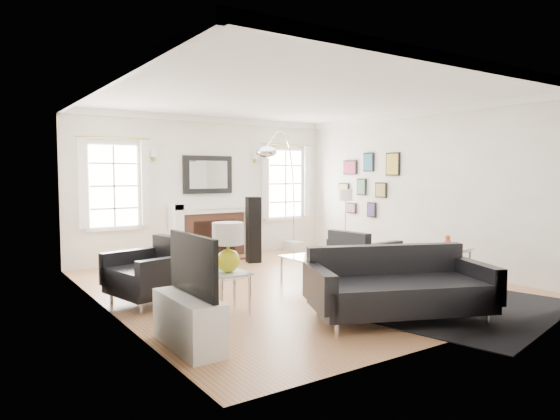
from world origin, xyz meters
TOP-DOWN VIEW (x-y plane):
  - floor at (0.00, 0.00)m, footprint 6.00×6.00m
  - back_wall at (0.00, 3.00)m, footprint 5.50×0.04m
  - front_wall at (0.00, -3.00)m, footprint 5.50×0.04m
  - left_wall at (-2.75, 0.00)m, footprint 0.04×6.00m
  - right_wall at (2.75, 0.00)m, footprint 0.04×6.00m
  - ceiling at (0.00, 0.00)m, footprint 5.50×6.00m
  - crown_molding at (0.00, 0.00)m, footprint 5.50×6.00m
  - fireplace at (0.00, 2.79)m, footprint 1.70×0.69m
  - mantel_mirror at (0.00, 2.95)m, footprint 1.05×0.07m
  - window_left at (-1.85, 2.95)m, footprint 1.24×0.15m
  - window_right at (1.85, 2.95)m, footprint 1.24×0.15m
  - gallery_wall at (2.72, 1.30)m, footprint 0.04×1.73m
  - tv_unit at (-2.44, -1.70)m, footprint 0.35×1.00m
  - area_rug at (0.92, -2.22)m, footprint 3.09×2.76m
  - sofa at (-0.08, -2.15)m, footprint 2.24×1.64m
  - armchair_left at (-2.13, 0.11)m, footprint 1.10×1.18m
  - armchair_right at (1.23, -0.16)m, footprint 0.91×1.00m
  - coffee_table at (0.36, -0.15)m, footprint 0.91×0.91m
  - side_table_left at (-1.58, -0.88)m, footprint 0.45×0.45m
  - nesting_table at (1.50, -1.62)m, footprint 0.57×0.48m
  - gourd_lamp at (-1.58, -0.88)m, footprint 0.37×0.37m
  - orange_vase at (1.50, -1.62)m, footprint 0.10×0.10m
  - arc_floor_lamp at (1.10, 1.97)m, footprint 1.83×1.69m
  - stick_floor_lamp at (2.20, 1.35)m, footprint 0.28×0.28m
  - speaker_tower at (0.44, 1.94)m, footprint 0.30×0.30m

SIDE VIEW (x-z plane):
  - floor at x=0.00m, z-range 0.00..0.00m
  - area_rug at x=0.92m, z-range 0.00..0.01m
  - tv_unit at x=-2.44m, z-range -0.22..0.87m
  - armchair_right at x=1.23m, z-range 0.04..0.66m
  - sofa at x=-0.08m, z-range 0.03..0.70m
  - coffee_table at x=0.36m, z-range 0.17..0.57m
  - armchair_left at x=-2.13m, z-range 0.04..0.72m
  - side_table_left at x=-1.58m, z-range 0.15..0.64m
  - nesting_table at x=1.50m, z-range 0.19..0.81m
  - fireplace at x=0.00m, z-range -0.01..1.10m
  - speaker_tower at x=0.44m, z-range 0.00..1.23m
  - orange_vase at x=1.50m, z-range 0.63..0.80m
  - gourd_lamp at x=-1.58m, z-range 0.54..1.14m
  - stick_floor_lamp at x=2.20m, z-range 0.50..1.86m
  - arc_floor_lamp at x=1.10m, z-range 0.11..2.69m
  - back_wall at x=0.00m, z-range 0.00..2.80m
  - front_wall at x=0.00m, z-range 0.00..2.80m
  - left_wall at x=-2.75m, z-range 0.00..2.80m
  - right_wall at x=2.75m, z-range 0.00..2.80m
  - window_left at x=-1.85m, z-range 0.65..2.27m
  - window_right at x=1.85m, z-range 0.65..2.27m
  - gallery_wall at x=2.72m, z-range 0.89..2.18m
  - mantel_mirror at x=0.00m, z-range 1.27..2.02m
  - crown_molding at x=0.00m, z-range 2.68..2.80m
  - ceiling at x=0.00m, z-range 2.79..2.81m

